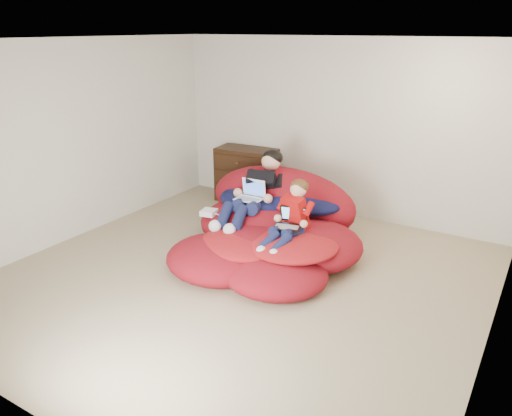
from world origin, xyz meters
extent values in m
cube|color=tan|center=(0.00, 0.00, -0.12)|extent=(5.10, 5.10, 0.25)
cube|color=beige|center=(0.00, 2.51, 1.25)|extent=(5.10, 0.02, 2.50)
cube|color=beige|center=(0.00, -2.51, 1.25)|extent=(5.10, 0.02, 2.50)
cube|color=beige|center=(-2.51, 0.00, 1.25)|extent=(0.02, 5.10, 2.50)
cube|color=beige|center=(2.51, 0.00, 1.25)|extent=(0.02, 5.10, 2.50)
cube|color=white|center=(0.00, 0.00, 2.51)|extent=(5.10, 5.10, 0.02)
cube|color=black|center=(-1.34, 2.25, 0.42)|extent=(0.98, 0.56, 0.85)
cube|color=black|center=(-1.34, 2.01, 0.17)|extent=(0.85, 0.10, 0.20)
cylinder|color=#4C3F26|center=(-1.34, 1.99, 0.17)|extent=(0.04, 0.06, 0.03)
cube|color=black|center=(-1.34, 2.01, 0.42)|extent=(0.85, 0.10, 0.20)
cylinder|color=#4C3F26|center=(-1.34, 1.99, 0.42)|extent=(0.04, 0.06, 0.03)
cube|color=black|center=(-1.34, 2.01, 0.68)|extent=(0.85, 0.10, 0.20)
cylinder|color=#4C3F26|center=(-1.34, 1.99, 0.68)|extent=(0.04, 0.06, 0.03)
ellipsoid|color=maroon|center=(-0.37, 1.05, 0.22)|extent=(1.60, 1.44, 0.58)
ellipsoid|color=maroon|center=(0.41, 0.80, 0.20)|extent=(1.33, 1.30, 0.48)
ellipsoid|color=maroon|center=(-0.04, 0.42, 0.18)|extent=(1.47, 1.18, 0.47)
ellipsoid|color=maroon|center=(-0.31, 0.06, 0.14)|extent=(1.27, 1.16, 0.42)
ellipsoid|color=maroon|center=(0.38, 0.09, 0.13)|extent=(1.18, 1.07, 0.39)
ellipsoid|color=maroon|center=(-0.31, 1.50, 0.40)|extent=(2.10, 0.93, 0.93)
ellipsoid|color=#11153F|center=(-0.50, 1.22, 0.48)|extent=(1.08, 0.88, 0.27)
ellipsoid|color=#11153F|center=(0.07, 1.31, 0.52)|extent=(1.07, 0.75, 0.26)
ellipsoid|color=red|center=(0.40, 0.45, 0.34)|extent=(1.05, 1.05, 0.19)
ellipsoid|color=red|center=(-0.11, 0.26, 0.30)|extent=(1.06, 0.95, 0.19)
ellipsoid|color=silver|center=(-0.48, 1.55, 0.62)|extent=(0.41, 0.26, 0.26)
cube|color=black|center=(-0.43, 1.23, 0.67)|extent=(0.49, 0.59, 0.50)
sphere|color=#E3A88A|center=(-0.43, 1.42, 0.95)|extent=(0.25, 0.25, 0.25)
ellipsoid|color=black|center=(-0.43, 1.45, 1.00)|extent=(0.28, 0.26, 0.21)
cylinder|color=#151B42|center=(-0.54, 0.85, 0.51)|extent=(0.28, 0.44, 0.23)
cylinder|color=#151B42|center=(-0.54, 0.49, 0.48)|extent=(0.25, 0.42, 0.26)
sphere|color=white|center=(-0.54, 0.29, 0.41)|extent=(0.15, 0.15, 0.15)
cylinder|color=#151B42|center=(-0.33, 0.85, 0.51)|extent=(0.28, 0.44, 0.23)
cylinder|color=#151B42|center=(-0.33, 0.49, 0.48)|extent=(0.25, 0.42, 0.26)
sphere|color=white|center=(-0.33, 0.29, 0.41)|extent=(0.15, 0.15, 0.15)
cube|color=red|center=(0.31, 0.69, 0.61)|extent=(0.32, 0.30, 0.42)
sphere|color=#E3A88A|center=(0.31, 0.75, 0.88)|extent=(0.19, 0.19, 0.19)
ellipsoid|color=#4D3014|center=(0.31, 0.78, 0.91)|extent=(0.21, 0.20, 0.16)
cylinder|color=#151B42|center=(0.23, 0.49, 0.45)|extent=(0.19, 0.32, 0.17)
cylinder|color=#151B42|center=(0.23, 0.22, 0.42)|extent=(0.16, 0.31, 0.20)
sphere|color=white|center=(0.23, 0.06, 0.37)|extent=(0.11, 0.11, 0.11)
cylinder|color=#151B42|center=(0.39, 0.49, 0.45)|extent=(0.19, 0.32, 0.17)
cylinder|color=#151B42|center=(0.39, 0.22, 0.42)|extent=(0.16, 0.31, 0.20)
sphere|color=white|center=(0.39, 0.06, 0.37)|extent=(0.11, 0.11, 0.11)
cube|color=white|center=(-0.43, 0.86, 0.59)|extent=(0.33, 0.23, 0.01)
cube|color=gray|center=(-0.43, 0.85, 0.60)|extent=(0.28, 0.13, 0.00)
cube|color=white|center=(-0.43, 0.99, 0.71)|extent=(0.32, 0.05, 0.22)
cube|color=#3B6ACB|center=(-0.43, 0.99, 0.71)|extent=(0.29, 0.03, 0.18)
cube|color=black|center=(0.31, 0.50, 0.50)|extent=(0.35, 0.28, 0.01)
cube|color=gray|center=(0.31, 0.49, 0.51)|extent=(0.28, 0.18, 0.00)
cube|color=black|center=(0.31, 0.65, 0.61)|extent=(0.32, 0.17, 0.20)
cube|color=#53A2C3|center=(0.31, 0.65, 0.61)|extent=(0.28, 0.13, 0.16)
cube|color=white|center=(-0.85, 0.59, 0.42)|extent=(0.21, 0.21, 0.07)
camera|label=1|loc=(2.71, -4.09, 2.61)|focal=35.00mm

